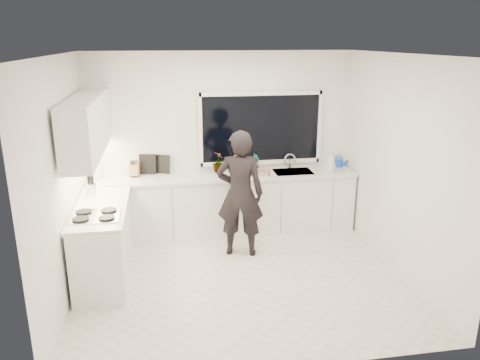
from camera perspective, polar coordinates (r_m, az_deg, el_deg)
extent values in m
cube|color=beige|center=(5.99, 0.14, -11.82)|extent=(4.00, 3.50, 0.02)
cube|color=white|center=(7.16, -2.23, 4.64)|extent=(4.00, 0.02, 2.70)
cube|color=white|center=(5.51, -20.91, -0.24)|extent=(0.02, 3.50, 2.70)
cube|color=white|center=(6.12, 19.03, 1.60)|extent=(0.02, 3.50, 2.70)
cube|color=white|center=(5.26, 0.16, 15.16)|extent=(4.00, 3.50, 0.02)
cube|color=black|center=(7.18, 2.57, 6.31)|extent=(1.80, 0.02, 1.00)
cube|color=white|center=(7.12, -1.82, -3.07)|extent=(3.92, 0.58, 0.88)
cube|color=white|center=(6.09, -16.25, -7.32)|extent=(0.58, 1.60, 0.88)
cube|color=silver|center=(6.96, -1.85, 0.47)|extent=(3.94, 0.62, 0.04)
cube|color=silver|center=(5.92, -16.62, -3.26)|extent=(0.62, 1.60, 0.04)
cube|color=white|center=(6.04, -18.13, 6.34)|extent=(0.34, 2.10, 0.70)
cube|color=silver|center=(7.19, 6.47, 0.65)|extent=(0.58, 0.42, 0.14)
cylinder|color=silver|center=(7.33, 6.08, 2.28)|extent=(0.03, 0.03, 0.22)
cube|color=black|center=(5.59, -17.25, -4.15)|extent=(0.56, 0.48, 0.03)
imported|color=black|center=(6.27, 0.00, -1.69)|extent=(0.71, 0.55, 1.74)
cube|color=silver|center=(7.00, 1.55, 0.85)|extent=(0.57, 0.47, 0.03)
cube|color=red|center=(6.99, 1.55, 0.99)|extent=(0.52, 0.41, 0.01)
cylinder|color=blue|center=(7.55, 11.92, 2.09)|extent=(0.18, 0.18, 0.13)
cylinder|color=white|center=(7.04, -17.08, 1.16)|extent=(0.15, 0.15, 0.26)
cube|color=olive|center=(7.03, -12.72, 1.31)|extent=(0.15, 0.13, 0.22)
cylinder|color=silver|center=(6.34, -17.67, -1.08)|extent=(0.14, 0.14, 0.16)
cube|color=black|center=(7.10, -9.39, 1.92)|extent=(0.21, 0.11, 0.28)
cube|color=black|center=(7.11, -11.21, 1.91)|extent=(0.25, 0.07, 0.30)
imported|color=#26662D|center=(7.07, -2.62, 2.19)|extent=(0.19, 0.19, 0.31)
imported|color=#26662D|center=(7.12, -0.28, 2.09)|extent=(0.17, 0.16, 0.26)
imported|color=#26662D|center=(7.16, 1.98, 2.24)|extent=(0.16, 0.17, 0.27)
imported|color=#D8BF66|center=(7.16, 11.03, 2.13)|extent=(0.17, 0.17, 0.32)
imported|color=#D8BF66|center=(7.18, 11.10, 1.66)|extent=(0.13, 0.13, 0.20)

